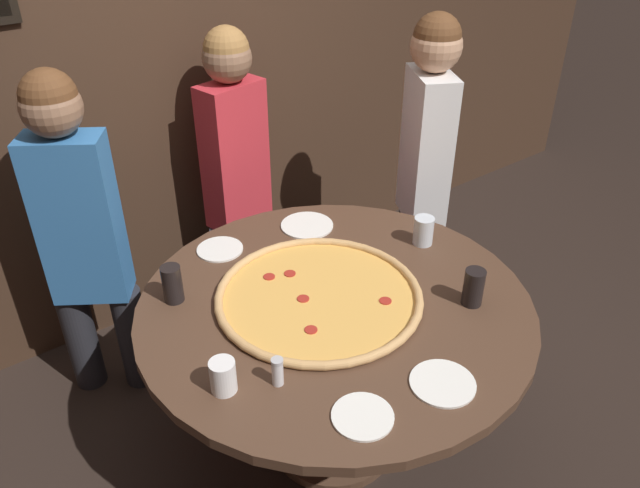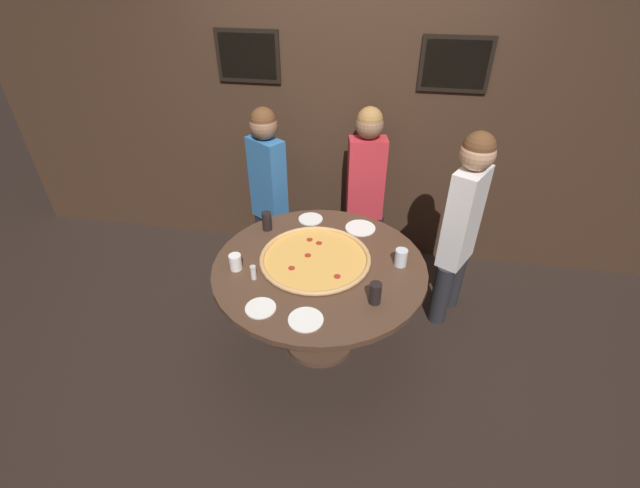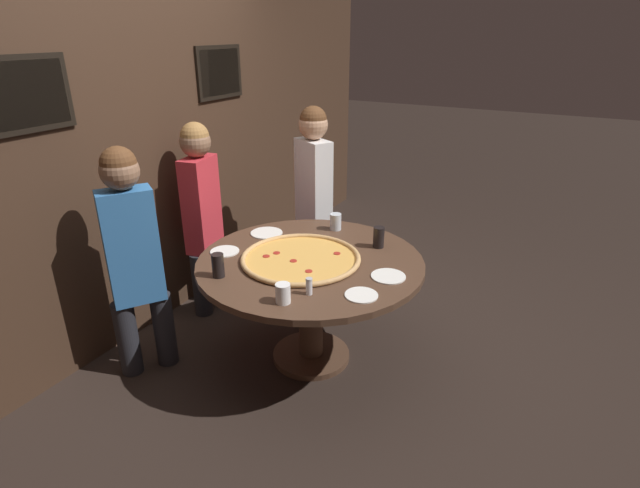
% 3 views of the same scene
% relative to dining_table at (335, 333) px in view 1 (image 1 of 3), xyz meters
% --- Properties ---
extents(ground_plane, '(24.00, 24.00, 0.00)m').
position_rel_dining_table_xyz_m(ground_plane, '(0.00, 0.00, -0.59)').
color(ground_plane, black).
extents(back_wall, '(6.40, 0.08, 2.60)m').
position_rel_dining_table_xyz_m(back_wall, '(0.00, 1.31, 0.71)').
color(back_wall, '#3D281C').
rests_on(back_wall, ground_plane).
extents(dining_table, '(1.42, 1.42, 0.74)m').
position_rel_dining_table_xyz_m(dining_table, '(0.00, 0.00, 0.00)').
color(dining_table, '#4C3323').
rests_on(dining_table, ground_plane).
extents(giant_pizza, '(0.75, 0.75, 0.03)m').
position_rel_dining_table_xyz_m(giant_pizza, '(-0.04, 0.05, 0.16)').
color(giant_pizza, '#E5A84C').
rests_on(giant_pizza, dining_table).
extents(drink_cup_centre_back, '(0.07, 0.07, 0.14)m').
position_rel_dining_table_xyz_m(drink_cup_centre_back, '(-0.46, 0.35, 0.22)').
color(drink_cup_centre_back, black).
rests_on(drink_cup_centre_back, dining_table).
extents(drink_cup_near_right, '(0.08, 0.08, 0.12)m').
position_rel_dining_table_xyz_m(drink_cup_near_right, '(0.53, 0.09, 0.21)').
color(drink_cup_near_right, silver).
rests_on(drink_cup_near_right, dining_table).
extents(drink_cup_far_right, '(0.07, 0.07, 0.14)m').
position_rel_dining_table_xyz_m(drink_cup_far_right, '(0.38, -0.30, 0.22)').
color(drink_cup_far_right, black).
rests_on(drink_cup_far_right, dining_table).
extents(drink_cup_beside_pizza, '(0.08, 0.08, 0.11)m').
position_rel_dining_table_xyz_m(drink_cup_beside_pizza, '(-0.53, -0.14, 0.20)').
color(drink_cup_beside_pizza, white).
rests_on(drink_cup_beside_pizza, dining_table).
extents(white_plate_right_side, '(0.20, 0.20, 0.01)m').
position_rel_dining_table_xyz_m(white_plate_right_side, '(0.01, -0.52, 0.15)').
color(white_plate_right_side, white).
rests_on(white_plate_right_side, dining_table).
extents(white_plate_beside_cup, '(0.22, 0.22, 0.01)m').
position_rel_dining_table_xyz_m(white_plate_beside_cup, '(0.22, 0.48, 0.15)').
color(white_plate_beside_cup, white).
rests_on(white_plate_beside_cup, dining_table).
extents(white_plate_far_back, '(0.19, 0.19, 0.01)m').
position_rel_dining_table_xyz_m(white_plate_far_back, '(-0.17, 0.54, 0.15)').
color(white_plate_far_back, white).
rests_on(white_plate_far_back, dining_table).
extents(white_plate_near_front, '(0.18, 0.18, 0.01)m').
position_rel_dining_table_xyz_m(white_plate_near_front, '(-0.27, -0.47, 0.15)').
color(white_plate_near_front, white).
rests_on(white_plate_near_front, dining_table).
extents(condiment_shaker, '(0.04, 0.04, 0.10)m').
position_rel_dining_table_xyz_m(condiment_shaker, '(-0.39, -0.21, 0.20)').
color(condiment_shaker, silver).
rests_on(condiment_shaker, dining_table).
extents(diner_side_left, '(0.38, 0.32, 1.48)m').
position_rel_dining_table_xyz_m(diner_side_left, '(-0.60, 0.89, 0.25)').
color(diner_side_left, '#232328').
rests_on(diner_side_left, ground_plane).
extents(diner_far_right, '(0.38, 0.22, 1.47)m').
position_rel_dining_table_xyz_m(diner_far_right, '(0.21, 1.05, 0.25)').
color(diner_far_right, '#232328').
rests_on(diner_far_right, ground_plane).
extents(diner_far_left, '(0.30, 0.40, 1.53)m').
position_rel_dining_table_xyz_m(diner_far_left, '(0.94, 0.51, 0.28)').
color(diner_far_left, '#232328').
rests_on(diner_far_left, ground_plane).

